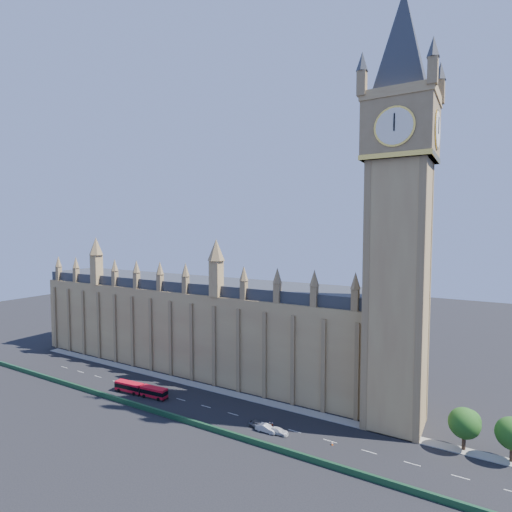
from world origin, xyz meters
The scene contains 14 objects.
ground centered at (0.00, 0.00, 0.00)m, with size 400.00×400.00×0.00m, color black.
palace_westminster centered at (-25.00, 22.00, 13.86)m, with size 120.00×20.00×28.00m.
elizabeth_tower centered at (38.00, 13.99, 54.56)m, with size 20.59×20.59×105.00m.
bridge_parapet centered at (0.00, -9.00, 0.60)m, with size 160.00×0.60×1.20m, color #1E4C2D.
kerb_north centered at (0.00, 9.50, 0.08)m, with size 160.00×3.00×0.16m, color gray.
tree_east_near centered at (52.22, 10.08, 5.64)m, with size 6.00×6.00×8.50m.
red_bus centered at (-23.15, -3.04, 1.45)m, with size 16.31×3.75×2.75m.
car_grey centered at (12.42, -2.72, 0.75)m, with size 1.78×4.42×1.51m, color #42444B.
car_silver centered at (14.73, -3.31, 0.77)m, with size 1.63×4.68×1.54m, color #9E9FA5.
car_white centered at (17.43, -2.88, 0.66)m, with size 1.85×4.56×1.32m, color silver.
cone_a centered at (16.58, -1.16, 0.33)m, with size 0.52×0.52×0.66m.
cone_b centered at (14.00, -0.27, 0.38)m, with size 0.55×0.55×0.77m.
cone_c centered at (28.89, -1.28, 0.31)m, with size 0.41×0.41×0.64m.
cone_d centered at (14.50, -0.01, 0.31)m, with size 0.46×0.46×0.63m.
Camera 1 is at (54.69, -76.49, 43.59)m, focal length 28.00 mm.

